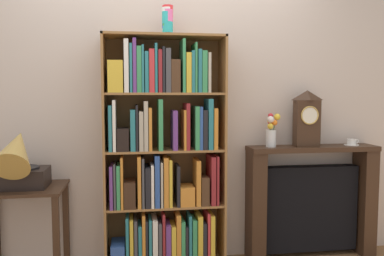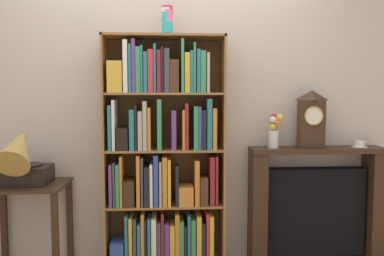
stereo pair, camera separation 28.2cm
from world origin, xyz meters
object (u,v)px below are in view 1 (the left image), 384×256
object	(u,v)px
cup_stack	(167,20)
flower_vase	(272,131)
gramophone	(19,161)
fireplace_mantel	(310,202)
mantel_clock	(307,118)
bookshelf	(164,163)
side_table_left	(24,210)
teacup_with_saucer	(352,142)

from	to	relation	value
cup_stack	flower_vase	world-z (taller)	cup_stack
gramophone	fireplace_mantel	size ratio (longest dim) A/B	0.46
gramophone	flower_vase	bearing A→B (deg)	5.91
mantel_clock	flower_vase	bearing A→B (deg)	179.75
bookshelf	mantel_clock	size ratio (longest dim) A/B	3.94
fireplace_mantel	mantel_clock	size ratio (longest dim) A/B	2.36
side_table_left	teacup_with_saucer	bearing A→B (deg)	2.57
mantel_clock	teacup_with_saucer	xyz separation A→B (m)	(0.41, 0.00, -0.21)
flower_vase	teacup_with_saucer	xyz separation A→B (m)	(0.72, 0.00, -0.11)
side_table_left	fireplace_mantel	world-z (taller)	fireplace_mantel
fireplace_mantel	bookshelf	bearing A→B (deg)	-177.57
gramophone	side_table_left	bearing A→B (deg)	90.00
gramophone	cup_stack	bearing A→B (deg)	8.73
cup_stack	gramophone	distance (m)	1.50
mantel_clock	flower_vase	distance (m)	0.32
cup_stack	teacup_with_saucer	xyz separation A→B (m)	(1.58, 0.04, -0.98)
side_table_left	gramophone	world-z (taller)	gramophone
fireplace_mantel	mantel_clock	xyz separation A→B (m)	(-0.06, -0.02, 0.72)
bookshelf	flower_vase	world-z (taller)	bookshelf
gramophone	fireplace_mantel	bearing A→B (deg)	5.51
gramophone	flower_vase	xyz separation A→B (m)	(1.93, 0.20, 0.17)
bookshelf	mantel_clock	xyz separation A→B (m)	(1.20, 0.03, 0.34)
side_table_left	fireplace_mantel	distance (m)	2.30
side_table_left	teacup_with_saucer	size ratio (longest dim) A/B	5.56
cup_stack	flower_vase	bearing A→B (deg)	2.35
bookshelf	teacup_with_saucer	xyz separation A→B (m)	(1.61, 0.03, 0.13)
cup_stack	mantel_clock	size ratio (longest dim) A/B	0.48
fireplace_mantel	teacup_with_saucer	distance (m)	0.62
bookshelf	fireplace_mantel	world-z (taller)	bookshelf
bookshelf	cup_stack	bearing A→B (deg)	-5.24
cup_stack	side_table_left	size ratio (longest dim) A/B	0.31
bookshelf	gramophone	bearing A→B (deg)	-170.81
fireplace_mantel	teacup_with_saucer	size ratio (longest dim) A/B	8.62
gramophone	flower_vase	distance (m)	1.95
bookshelf	cup_stack	world-z (taller)	cup_stack
fireplace_mantel	flower_vase	size ratio (longest dim) A/B	3.97
bookshelf	gramophone	xyz separation A→B (m)	(-1.04, -0.17, 0.07)
flower_vase	cup_stack	bearing A→B (deg)	-177.65
mantel_clock	flower_vase	world-z (taller)	mantel_clock
bookshelf	teacup_with_saucer	bearing A→B (deg)	1.17
bookshelf	gramophone	size ratio (longest dim) A/B	3.67
bookshelf	teacup_with_saucer	world-z (taller)	bookshelf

